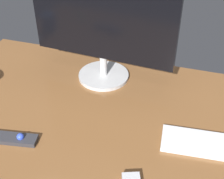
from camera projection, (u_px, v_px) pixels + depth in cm
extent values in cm
cube|color=brown|center=(104.00, 118.00, 120.98)|extent=(140.00, 84.00, 2.00)
cylinder|color=#BABABA|center=(104.00, 75.00, 140.36)|extent=(21.89, 21.89, 1.48)
cylinder|color=#BABABA|center=(103.00, 66.00, 137.29)|extent=(3.12, 3.12, 8.70)
cube|color=black|center=(102.00, 13.00, 122.76)|extent=(59.83, 6.51, 39.42)
cube|color=silver|center=(218.00, 146.00, 107.10)|extent=(38.67, 14.69, 1.56)
cube|color=#2D2D33|center=(13.00, 139.00, 109.73)|extent=(17.68, 7.70, 1.68)
sphere|color=blue|center=(20.00, 137.00, 108.65)|extent=(2.52, 2.52, 2.52)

